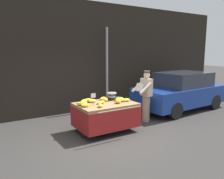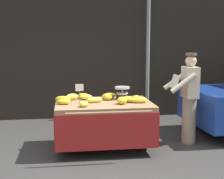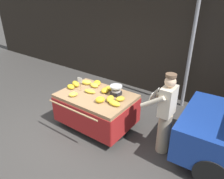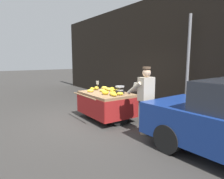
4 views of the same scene
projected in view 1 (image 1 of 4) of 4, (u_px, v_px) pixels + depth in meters
name	position (u px, v px, depth m)	size (l,w,h in m)	color
ground_plane	(109.00, 139.00, 6.20)	(60.00, 60.00, 0.00)	#383533
back_wall	(65.00, 57.00, 8.46)	(16.00, 0.24, 4.23)	black
street_pole	(107.00, 69.00, 9.03)	(0.09, 0.09, 3.26)	gray
banana_cart	(106.00, 110.00, 6.66)	(1.72, 1.39, 0.86)	#93704C
weighing_scale	(112.00, 96.00, 7.02)	(0.28, 0.28, 0.24)	black
price_sign	(93.00, 97.00, 6.31)	(0.14, 0.01, 0.34)	#997A51
banana_bunch_0	(119.00, 100.00, 6.81)	(0.15, 0.27, 0.10)	gold
banana_bunch_1	(126.00, 100.00, 6.82)	(0.15, 0.28, 0.10)	yellow
banana_bunch_2	(101.00, 102.00, 6.51)	(0.12, 0.29, 0.09)	yellow
banana_bunch_3	(100.00, 106.00, 6.12)	(0.14, 0.20, 0.10)	yellow
banana_bunch_4	(105.00, 100.00, 6.84)	(0.16, 0.22, 0.11)	gold
banana_bunch_5	(84.00, 101.00, 6.57)	(0.14, 0.25, 0.12)	yellow
banana_bunch_6	(85.00, 105.00, 6.16)	(0.16, 0.23, 0.09)	gold
banana_bunch_7	(121.00, 99.00, 7.01)	(0.15, 0.20, 0.09)	gold
banana_bunch_8	(92.00, 101.00, 6.71)	(0.16, 0.23, 0.10)	yellow
banana_bunch_9	(118.00, 101.00, 6.58)	(0.17, 0.21, 0.13)	gold
banana_bunch_10	(88.00, 100.00, 6.82)	(0.17, 0.25, 0.10)	gold
banana_bunch_11	(82.00, 104.00, 6.30)	(0.15, 0.30, 0.12)	gold
banana_bunch_12	(103.00, 98.00, 7.02)	(0.13, 0.29, 0.10)	gold
vendor_person	(146.00, 96.00, 7.57)	(0.58, 0.51, 1.71)	gray
parked_car	(181.00, 91.00, 9.16)	(3.98, 1.90, 1.51)	navy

